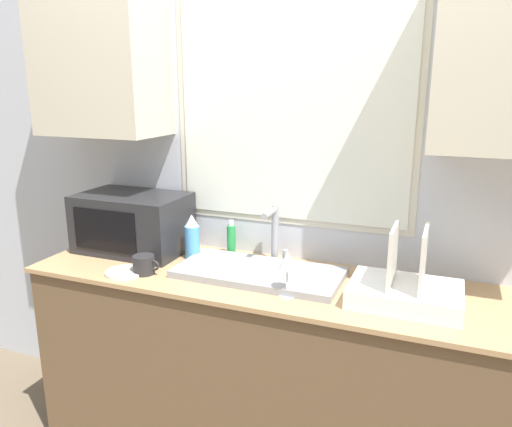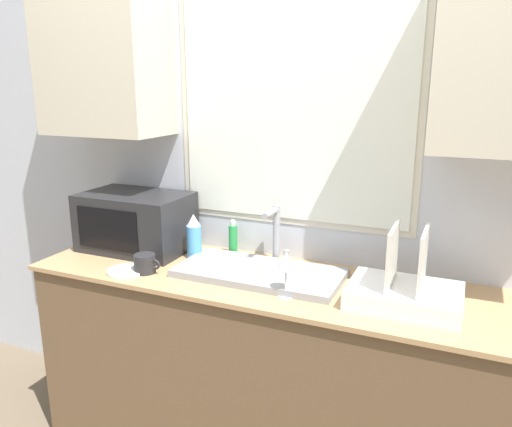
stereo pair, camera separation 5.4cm
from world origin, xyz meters
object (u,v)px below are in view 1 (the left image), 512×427
(faucet, at_px, (275,231))
(mug_near_sink, at_px, (144,265))
(microwave, at_px, (133,223))
(dish_rack, at_px, (405,289))
(soap_bottle, at_px, (231,239))
(wine_glass, at_px, (287,262))
(spray_bottle, at_px, (192,237))

(faucet, distance_m, mug_near_sink, 0.59)
(microwave, xyz_separation_m, dish_rack, (1.28, -0.14, -0.08))
(soap_bottle, xyz_separation_m, mug_near_sink, (-0.24, -0.36, -0.04))
(faucet, xyz_separation_m, wine_glass, (0.17, -0.34, -0.01))
(faucet, height_order, dish_rack, dish_rack)
(dish_rack, relative_size, mug_near_sink, 3.27)
(soap_bottle, bearing_deg, microwave, -166.52)
(dish_rack, distance_m, spray_bottle, 0.97)
(spray_bottle, distance_m, mug_near_sink, 0.27)
(faucet, xyz_separation_m, dish_rack, (0.59, -0.23, -0.10))
(mug_near_sink, xyz_separation_m, wine_glass, (0.64, -0.00, 0.10))
(microwave, distance_m, mug_near_sink, 0.34)
(faucet, distance_m, microwave, 0.70)
(spray_bottle, relative_size, soap_bottle, 1.24)
(microwave, distance_m, wine_glass, 0.89)
(dish_rack, bearing_deg, wine_glass, -165.23)
(dish_rack, xyz_separation_m, wine_glass, (-0.42, -0.11, 0.09))
(spray_bottle, relative_size, wine_glass, 1.14)
(dish_rack, bearing_deg, spray_bottle, 171.89)
(dish_rack, xyz_separation_m, soap_bottle, (-0.81, 0.25, 0.02))
(faucet, height_order, soap_bottle, faucet)
(faucet, relative_size, spray_bottle, 1.25)
(soap_bottle, relative_size, mug_near_sink, 1.37)
(wine_glass, bearing_deg, microwave, 164.06)
(spray_bottle, height_order, mug_near_sink, spray_bottle)
(soap_bottle, height_order, mug_near_sink, soap_bottle)
(microwave, bearing_deg, wine_glass, -15.94)
(mug_near_sink, bearing_deg, soap_bottle, 55.59)
(faucet, xyz_separation_m, spray_bottle, (-0.37, -0.09, -0.05))
(microwave, relative_size, wine_glass, 2.80)
(dish_rack, bearing_deg, microwave, 173.98)
(faucet, relative_size, dish_rack, 0.65)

